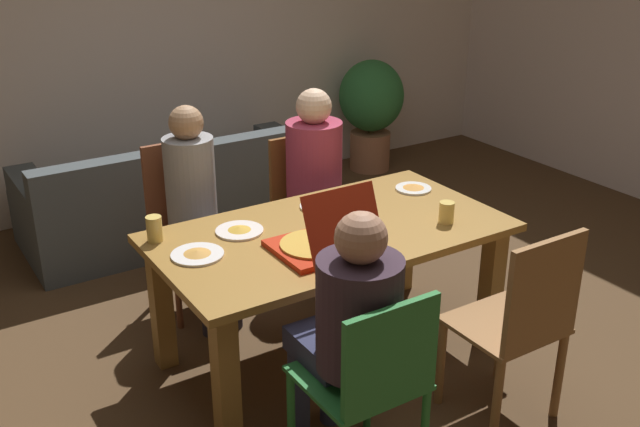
{
  "coord_description": "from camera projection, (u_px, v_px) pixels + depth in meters",
  "views": [
    {
      "loc": [
        -1.88,
        -2.87,
        2.28
      ],
      "look_at": [
        0.0,
        0.1,
        0.79
      ],
      "focal_mm": 41.67,
      "sensor_mm": 36.0,
      "label": 1
    }
  ],
  "objects": [
    {
      "name": "potted_plant",
      "position": [
        371.0,
        106.0,
        6.58
      ],
      "size": [
        0.57,
        0.57,
        0.99
      ],
      "color": "#A86C4C",
      "rests_on": "ground"
    },
    {
      "name": "chair_3",
      "position": [
        521.0,
        321.0,
        3.32
      ],
      "size": [
        0.46,
        0.43,
        0.98
      ],
      "color": "olive",
      "rests_on": "ground"
    },
    {
      "name": "plate_1",
      "position": [
        322.0,
        206.0,
        4.01
      ],
      "size": [
        0.24,
        0.24,
        0.01
      ],
      "color": "white",
      "rests_on": "dining_table"
    },
    {
      "name": "ground_plane",
      "position": [
        330.0,
        353.0,
        4.04
      ],
      "size": [
        20.0,
        20.0,
        0.0
      ],
      "primitive_type": "plane",
      "color": "#503822"
    },
    {
      "name": "chair_2",
      "position": [
        307.0,
        197.0,
        4.75
      ],
      "size": [
        0.44,
        0.41,
        0.9
      ],
      "color": "brown",
      "rests_on": "ground"
    },
    {
      "name": "chair_0",
      "position": [
        187.0,
        215.0,
        4.37
      ],
      "size": [
        0.44,
        0.41,
        0.99
      ],
      "color": "brown",
      "rests_on": "ground"
    },
    {
      "name": "pizza_box_0",
      "position": [
        319.0,
        244.0,
        3.47
      ],
      "size": [
        0.37,
        0.51,
        0.38
      ],
      "color": "#B42912",
      "rests_on": "dining_table"
    },
    {
      "name": "drinking_glass_1",
      "position": [
        154.0,
        229.0,
        3.6
      ],
      "size": [
        0.08,
        0.08,
        0.13
      ],
      "primitive_type": "cylinder",
      "color": "#E2C25D",
      "rests_on": "dining_table"
    },
    {
      "name": "dining_table",
      "position": [
        330.0,
        251.0,
        3.8
      ],
      "size": [
        1.79,
        0.97,
        0.74
      ],
      "color": "olive",
      "rests_on": "ground"
    },
    {
      "name": "drinking_glass_0",
      "position": [
        447.0,
        212.0,
        3.81
      ],
      "size": [
        0.08,
        0.08,
        0.11
      ],
      "primitive_type": "cylinder",
      "color": "#E7C664",
      "rests_on": "dining_table"
    },
    {
      "name": "plate_2",
      "position": [
        413.0,
        188.0,
        4.26
      ],
      "size": [
        0.21,
        0.21,
        0.03
      ],
      "color": "white",
      "rests_on": "dining_table"
    },
    {
      "name": "person_0",
      "position": [
        196.0,
        199.0,
        4.18
      ],
      "size": [
        0.29,
        0.53,
        1.24
      ],
      "color": "#2F2C3A",
      "rests_on": "ground"
    },
    {
      "name": "chair_1",
      "position": [
        372.0,
        378.0,
        2.94
      ],
      "size": [
        0.46,
        0.45,
        0.91
      ],
      "color": "#257231",
      "rests_on": "ground"
    },
    {
      "name": "plate_0",
      "position": [
        197.0,
        254.0,
        3.47
      ],
      "size": [
        0.25,
        0.25,
        0.03
      ],
      "color": "white",
      "rests_on": "dining_table"
    },
    {
      "name": "back_wall",
      "position": [
        134.0,
        20.0,
        5.61
      ],
      "size": [
        6.89,
        0.12,
        2.87
      ],
      "primitive_type": "cube",
      "color": "silver",
      "rests_on": "ground"
    },
    {
      "name": "person_2",
      "position": [
        318.0,
        171.0,
        4.57
      ],
      "size": [
        0.35,
        0.5,
        1.24
      ],
      "color": "#37434E",
      "rests_on": "ground"
    },
    {
      "name": "person_1",
      "position": [
        350.0,
        320.0,
        2.99
      ],
      "size": [
        0.35,
        0.55,
        1.2
      ],
      "color": "#2E304D",
      "rests_on": "ground"
    },
    {
      "name": "couch",
      "position": [
        179.0,
        199.0,
        5.41
      ],
      "size": [
        2.16,
        0.91,
        0.76
      ],
      "color": "#464E50",
      "rests_on": "ground"
    },
    {
      "name": "plate_3",
      "position": [
        239.0,
        230.0,
        3.72
      ],
      "size": [
        0.24,
        0.24,
        0.03
      ],
      "color": "white",
      "rests_on": "dining_table"
    }
  ]
}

